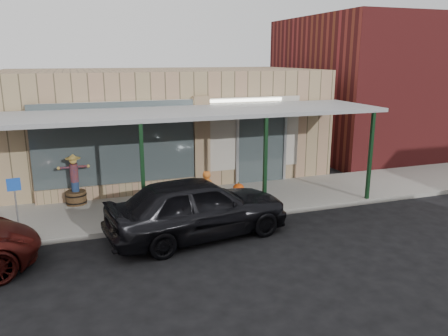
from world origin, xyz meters
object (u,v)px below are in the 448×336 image
object	(u,v)px
handicap_sign	(16,200)
parked_sedan	(198,207)
barrel_scarecrow	(75,187)
barrel_pumpkin	(238,197)

from	to	relation	value
handicap_sign	parked_sedan	bearing A→B (deg)	-19.88
barrel_scarecrow	barrel_pumpkin	bearing A→B (deg)	-41.25
barrel_pumpkin	handicap_sign	bearing A→B (deg)	-175.54
barrel_pumpkin	handicap_sign	xyz separation A→B (m)	(-6.24, -0.49, 0.75)
barrel_scarecrow	handicap_sign	world-z (taller)	barrel_scarecrow
barrel_pumpkin	parked_sedan	distance (m)	2.40
barrel_scarecrow	parked_sedan	distance (m)	4.58
barrel_pumpkin	handicap_sign	distance (m)	6.31
handicap_sign	parked_sedan	world-z (taller)	handicap_sign
barrel_scarecrow	parked_sedan	world-z (taller)	barrel_scarecrow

